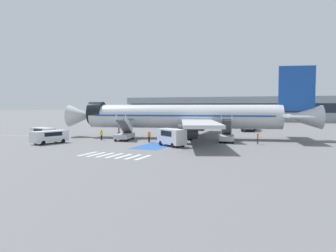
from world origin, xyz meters
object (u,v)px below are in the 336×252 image
at_px(service_van_1, 171,136).
at_px(ground_crew_1, 258,137).
at_px(fuel_tanker, 249,122).
at_px(boarding_stairs_forward, 125,134).
at_px(boarding_stairs_aft, 226,135).
at_px(ground_crew_0, 101,134).
at_px(baggage_cart, 169,139).
at_px(terminal_building, 232,109).
at_px(airliner, 187,117).
at_px(ground_crew_2, 149,136).
at_px(service_van_0, 43,132).
at_px(service_van_2, 49,136).

relative_size(service_van_1, ground_crew_1, 2.83).
bearing_deg(fuel_tanker, boarding_stairs_forward, -121.22).
distance_m(boarding_stairs_aft, ground_crew_0, 20.04).
relative_size(boarding_stairs_aft, baggage_cart, 1.96).
relative_size(baggage_cart, terminal_building, 0.03).
xyz_separation_m(airliner, terminal_building, (-6.04, 69.79, 0.65)).
distance_m(boarding_stairs_aft, service_van_1, 9.94).
xyz_separation_m(ground_crew_0, ground_crew_2, (8.55, 0.07, 0.07)).
xyz_separation_m(fuel_tanker, baggage_cart, (-8.64, -26.54, -1.58)).
bearing_deg(ground_crew_1, service_van_1, 125.16).
distance_m(service_van_0, service_van_1, 24.17).
relative_size(fuel_tanker, terminal_building, 0.12).
bearing_deg(service_van_0, service_van_2, -116.65).
relative_size(boarding_stairs_forward, ground_crew_2, 3.16).
relative_size(service_van_0, ground_crew_0, 3.06).
bearing_deg(boarding_stairs_aft, terminal_building, 87.98).
xyz_separation_m(boarding_stairs_forward, service_van_1, (9.95, -4.43, 0.40)).
height_order(boarding_stairs_aft, service_van_2, boarding_stairs_aft).
distance_m(ground_crew_0, ground_crew_1, 24.57).
distance_m(boarding_stairs_forward, terminal_building, 76.44).
bearing_deg(ground_crew_1, service_van_0, 101.09).
distance_m(airliner, ground_crew_0, 14.59).
xyz_separation_m(boarding_stairs_aft, baggage_cart, (-8.78, -1.80, -0.77)).
distance_m(baggage_cart, ground_crew_1, 13.63).
height_order(airliner, baggage_cart, airliner).
distance_m(boarding_stairs_forward, service_van_1, 10.90).
bearing_deg(fuel_tanker, service_van_1, -102.16).
relative_size(airliner, baggage_cart, 15.17).
bearing_deg(ground_crew_0, service_van_2, -15.21).
relative_size(boarding_stairs_aft, service_van_1, 1.11).
bearing_deg(boarding_stairs_forward, service_van_2, -145.36).
distance_m(ground_crew_0, terminal_building, 77.88).
bearing_deg(ground_crew_0, baggage_cart, 120.78).
relative_size(airliner, service_van_2, 7.57).
height_order(ground_crew_1, ground_crew_2, ground_crew_1).
xyz_separation_m(ground_crew_1, terminal_building, (-18.29, 73.81, 3.37)).
relative_size(airliner, boarding_stairs_aft, 7.75).
xyz_separation_m(service_van_1, ground_crew_1, (10.75, 6.95, -0.40)).
relative_size(service_van_0, service_van_1, 1.01).
xyz_separation_m(fuel_tanker, terminal_building, (-13.35, 48.06, 2.54)).
bearing_deg(fuel_tanker, service_van_2, -124.80).
distance_m(fuel_tanker, service_van_0, 43.21).
height_order(service_van_1, ground_crew_1, service_van_1).
bearing_deg(ground_crew_0, terminal_building, -169.14).
xyz_separation_m(service_van_2, baggage_cart, (14.92, 10.15, -0.89)).
relative_size(airliner, ground_crew_1, 24.39).
bearing_deg(ground_crew_0, ground_crew_1, 114.08).
bearing_deg(ground_crew_1, boarding_stairs_aft, 80.47).
relative_size(fuel_tanker, ground_crew_0, 6.10).
xyz_separation_m(baggage_cart, ground_crew_0, (-10.69, -2.97, 0.68)).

